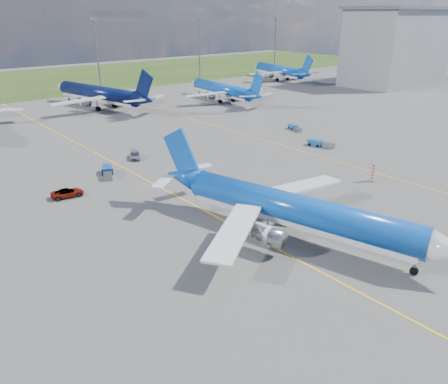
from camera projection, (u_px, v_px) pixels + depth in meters
ground at (298, 260)px, 45.32m from camera, size 400.00×400.00×0.00m
taxiway_lines at (157, 185)px, 65.10m from camera, size 60.25×160.00×0.02m
floodlight_masts at (31, 56)px, 124.65m from camera, size 202.20×0.50×22.70m
terminal_building at (397, 46)px, 154.16m from camera, size 42.00×22.00×26.00m
warning_post at (373, 172)px, 65.85m from camera, size 0.50×0.50×3.00m
bg_jet_n at (100, 108)px, 118.40m from camera, size 40.63×48.57×11.23m
bg_jet_ne at (222, 101)px, 127.90m from camera, size 31.01×39.04×9.65m
bg_jet_ene at (279, 80)px, 168.87m from camera, size 37.62×44.79×10.30m
main_airliner at (295, 238)px, 49.68m from camera, size 38.21×44.79×10.12m
service_car_b at (68, 193)px, 60.63m from camera, size 4.62×2.56×1.22m
service_car_c at (135, 155)px, 76.67m from camera, size 3.39×4.45×1.20m
baggage_tug_w at (320, 144)px, 83.73m from camera, size 2.46×5.38×1.17m
baggage_tug_c at (108, 172)px, 68.73m from camera, size 3.40×5.36×1.18m
baggage_tug_e at (295, 128)px, 95.74m from camera, size 2.83×4.55×1.00m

